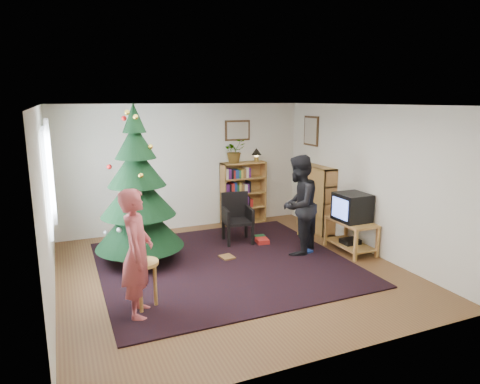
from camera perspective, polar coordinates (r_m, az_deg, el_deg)
name	(u,v)px	position (r m, az deg, el deg)	size (l,w,h in m)	color
floor	(231,270)	(6.70, -1.18, -10.40)	(5.00, 5.00, 0.00)	brown
ceiling	(230,105)	(6.18, -1.28, 11.52)	(5.00, 5.00, 0.00)	white
wall_back	(184,167)	(8.65, -7.45, 3.31)	(5.00, 0.02, 2.50)	silver
wall_front	(329,242)	(4.19, 11.76, -6.52)	(5.00, 0.02, 2.50)	silver
wall_left	(46,208)	(5.89, -24.43, -1.91)	(0.02, 5.00, 2.50)	silver
wall_right	(367,179)	(7.60, 16.54, 1.67)	(0.02, 5.00, 2.50)	silver
rug	(224,263)	(6.95, -2.12, -9.45)	(3.80, 3.60, 0.02)	black
window_pane	(47,180)	(6.43, -24.29, 1.49)	(0.04, 1.20, 1.40)	silver
curtain	(51,172)	(7.12, -23.91, 2.48)	(0.06, 0.35, 1.60)	white
picture_back	(237,130)	(8.93, -0.34, 8.21)	(0.55, 0.03, 0.42)	#4C3319
picture_right	(311,131)	(8.90, 9.48, 8.03)	(0.03, 0.50, 0.60)	#4C3319
christmas_tree	(138,198)	(6.90, -13.45, -0.85)	(1.40, 1.40, 2.54)	#3F2816
bookshelf_back	(243,192)	(9.02, 0.45, -0.01)	(0.95, 0.30, 1.30)	#B1773F
bookshelf_right	(316,198)	(8.62, 10.13, -0.78)	(0.30, 0.95, 1.30)	#B1773F
tv_stand	(351,233)	(7.64, 14.54, -5.32)	(0.50, 0.91, 0.55)	#B1773F
crt_tv	(352,207)	(7.51, 14.71, -1.96)	(0.50, 0.54, 0.47)	black
armchair	(236,216)	(7.85, -0.59, -3.21)	(0.57, 0.57, 0.91)	black
stool	(144,272)	(5.51, -12.73, -10.38)	(0.38, 0.38, 0.63)	#B1773F
person_standing	(137,253)	(5.27, -13.57, -7.97)	(0.58, 0.38, 1.58)	#A94347
person_by_chair	(298,205)	(7.23, 7.79, -1.76)	(0.82, 0.64, 1.69)	black
potted_plant	(234,151)	(8.79, -0.74, 5.51)	(0.44, 0.38, 0.49)	gray
table_lamp	(256,152)	(9.00, 2.21, 5.30)	(0.21, 0.21, 0.28)	#A57F33
floor_clutter	(272,243)	(7.80, 4.33, -6.78)	(2.00, 1.28, 0.08)	#A51E19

